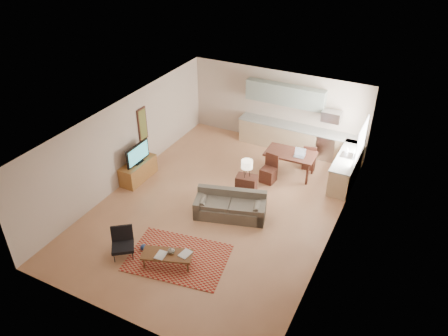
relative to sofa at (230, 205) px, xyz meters
The scene contains 25 objects.
room 1.13m from the sofa, 151.53° to the left, with size 9.00×9.00×9.00m.
kitchen_counter_back 4.46m from the sofa, 84.59° to the left, with size 4.26×0.64×0.92m, color tan, non-canonical shape.
kitchen_counter_right 4.08m from the sofa, 53.07° to the left, with size 0.64×2.26×0.92m, color tan, non-canonical shape.
kitchen_range 4.69m from the sofa, 71.10° to the left, with size 0.62×0.62×0.90m, color #A5A8AD.
kitchen_microwave 4.86m from the sofa, 71.18° to the left, with size 0.62×0.40×0.35m, color #A5A8AD.
upper_cabinets 4.86m from the sofa, 92.24° to the left, with size 2.80×0.34×0.70m, color gray.
window_right 4.43m from the sofa, 49.85° to the left, with size 0.02×1.40×1.05m, color white.
wall_art_left 4.05m from the sofa, 162.55° to the left, with size 0.06×0.42×1.10m, color olive, non-canonical shape.
triptych 4.96m from the sofa, 96.99° to the left, with size 1.70×0.04×0.50m, color beige, non-canonical shape.
rug 2.19m from the sofa, 101.00° to the right, with size 2.44×1.69×0.02m, color maroon.
sofa is the anchor object (origin of this frame).
coffee_table 2.51m from the sofa, 101.63° to the right, with size 1.23×0.49×0.37m, color #522F17, non-canonical shape.
book_a 2.68m from the sofa, 105.56° to the right, with size 0.27×0.34×0.03m, color maroon.
book_b 2.25m from the sofa, 95.48° to the right, with size 0.28×0.35×0.02m, color navy.
vase 2.41m from the sofa, 100.25° to the right, with size 0.18×0.18×0.18m, color black.
armchair 3.14m from the sofa, 122.64° to the right, with size 0.63×0.63×0.72m, color black, non-canonical shape.
tv_credenza 3.47m from the sofa, behind, with size 0.52×1.36×0.63m, color brown, non-canonical shape.
tv 3.47m from the sofa, behind, with size 0.10×1.04×0.63m, color black, non-canonical shape.
console_table 1.08m from the sofa, 89.91° to the left, with size 0.60×0.40×0.70m, color #3B1C14, non-canonical shape.
table_lamp 1.25m from the sofa, 89.91° to the left, with size 0.34×0.34×0.56m, color beige, non-canonical shape.
dining_table 2.93m from the sofa, 75.32° to the left, with size 1.57×0.90×0.79m, color #3B1C14, non-canonical shape.
dining_chair_near 2.16m from the sofa, 82.20° to the left, with size 0.44×0.46×0.91m, color #3B1C14, non-canonical shape.
dining_chair_far 3.72m from the sofa, 71.34° to the left, with size 0.42×0.44×0.89m, color #3B1C14, non-canonical shape.
laptop 2.98m from the sofa, 68.84° to the left, with size 0.33×0.25×0.25m, color #A5A8AD, non-canonical shape.
soap_bottle 4.21m from the sofa, 55.63° to the left, with size 0.09×0.09×0.19m, color beige.
Camera 1 is at (4.75, -9.08, 7.72)m, focal length 35.00 mm.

